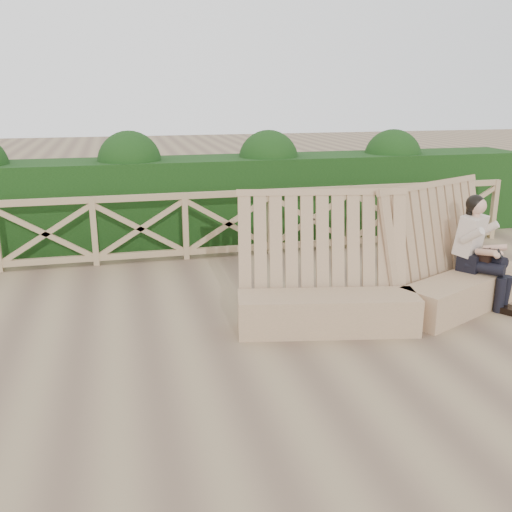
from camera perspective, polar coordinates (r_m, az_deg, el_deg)
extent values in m
plane|color=brown|center=(6.37, 3.47, -8.60)|extent=(60.00, 60.00, 0.00)
cube|color=#997857|center=(6.62, 7.16, -5.64)|extent=(2.11, 0.88, 0.44)
cube|color=#997857|center=(6.68, 6.94, -0.20)|extent=(2.10, 0.82, 1.56)
cube|color=#997857|center=(7.69, 20.14, -3.39)|extent=(2.07, 1.32, 0.44)
cube|color=#997857|center=(7.66, 18.85, 1.17)|extent=(2.05, 1.27, 1.56)
cube|color=black|center=(7.86, 20.76, -0.50)|extent=(0.45, 0.42, 0.22)
cube|color=beige|center=(7.79, 20.67, 1.99)|extent=(0.50, 0.47, 0.53)
sphere|color=tan|center=(7.69, 21.31, 4.70)|extent=(0.29, 0.29, 0.21)
sphere|color=black|center=(7.70, 21.08, 4.89)|extent=(0.32, 0.32, 0.23)
cylinder|color=black|center=(7.71, 21.93, -1.10)|extent=(0.38, 0.47, 0.15)
cylinder|color=black|center=(7.84, 22.29, -0.31)|extent=(0.39, 0.48, 0.17)
cylinder|color=black|center=(7.72, 23.19, -3.64)|extent=(0.17, 0.17, 0.44)
cylinder|color=black|center=(7.83, 23.64, -3.44)|extent=(0.17, 0.17, 0.44)
cube|color=black|center=(7.76, 23.67, -5.03)|extent=(0.21, 0.25, 0.08)
cube|color=black|center=(7.84, 24.06, -4.85)|extent=(0.21, 0.25, 0.08)
cube|color=black|center=(7.79, 22.12, -0.02)|extent=(0.30, 0.27, 0.17)
cube|color=black|center=(7.70, 23.23, 0.16)|extent=(0.11, 0.11, 0.12)
cube|color=#977757|center=(9.32, -2.82, 6.22)|extent=(10.10, 0.07, 0.10)
cube|color=#977757|center=(9.53, -2.74, 0.71)|extent=(10.10, 0.07, 0.10)
cube|color=black|center=(10.54, -4.06, 5.72)|extent=(12.00, 1.20, 1.50)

